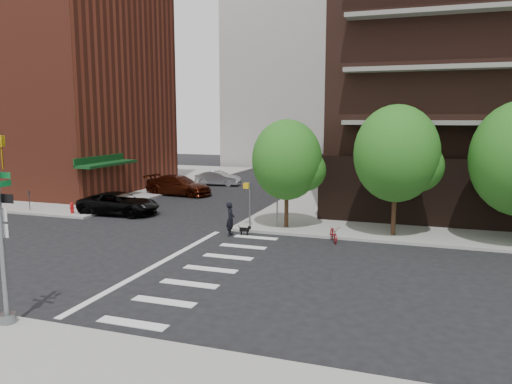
# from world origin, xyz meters

# --- Properties ---
(ground) EXTENTS (120.00, 120.00, 0.00)m
(ground) POSITION_xyz_m (0.00, 0.00, 0.00)
(ground) COLOR black
(ground) RESTS_ON ground
(sidewalk_nw) EXTENTS (31.00, 33.00, 0.15)m
(sidewalk_nw) POSITION_xyz_m (-24.50, 23.50, 0.07)
(sidewalk_nw) COLOR gray
(sidewalk_nw) RESTS_ON ground
(crosswalk) EXTENTS (3.85, 13.00, 0.01)m
(crosswalk) POSITION_xyz_m (2.21, -0.00, 0.01)
(crosswalk) COLOR silver
(crosswalk) RESTS_ON ground
(midrise_nw) EXTENTS (21.40, 15.50, 20.00)m
(midrise_nw) POSITION_xyz_m (-22.00, 18.00, 10.15)
(midrise_nw) COLOR maroon
(midrise_nw) RESTS_ON sidewalk_nw
(tree_a) EXTENTS (4.00, 4.00, 5.90)m
(tree_a) POSITION_xyz_m (4.00, 8.50, 4.04)
(tree_a) COLOR #301E11
(tree_a) RESTS_ON sidewalk_ne
(tree_b) EXTENTS (4.50, 4.50, 6.65)m
(tree_b) POSITION_xyz_m (10.00, 8.50, 4.54)
(tree_b) COLOR #301E11
(tree_b) RESTS_ON sidewalk_ne
(traffic_signal) EXTENTS (0.90, 0.75, 6.00)m
(traffic_signal) POSITION_xyz_m (-0.47, -7.49, 2.70)
(traffic_signal) COLOR slate
(traffic_signal) RESTS_ON sidewalk_s
(pedestrian_signal) EXTENTS (2.18, 0.67, 2.60)m
(pedestrian_signal) POSITION_xyz_m (2.32, 7.92, 1.85)
(pedestrian_signal) COLOR slate
(pedestrian_signal) RESTS_ON sidewalk_ne
(fire_hydrant) EXTENTS (0.24, 0.24, 0.73)m
(fire_hydrant) POSITION_xyz_m (-10.50, 7.80, 0.55)
(fire_hydrant) COLOR #A50C0C
(fire_hydrant) RESTS_ON sidewalk_nw
(parking_meter) EXTENTS (0.10, 0.08, 1.32)m
(parking_meter) POSITION_xyz_m (-14.00, 7.80, 0.96)
(parking_meter) COLOR black
(parking_meter) RESTS_ON sidewalk_nw
(parked_car_black) EXTENTS (2.78, 5.53, 1.50)m
(parked_car_black) POSITION_xyz_m (-7.74, 9.11, 0.75)
(parked_car_black) COLOR black
(parked_car_black) RESTS_ON ground
(parked_car_maroon) EXTENTS (2.75, 5.86, 1.65)m
(parked_car_maroon) POSITION_xyz_m (-7.89, 17.88, 0.83)
(parked_car_maroon) COLOR #391107
(parked_car_maroon) RESTS_ON ground
(parked_car_silver) EXTENTS (1.90, 4.37, 1.40)m
(parked_car_silver) POSITION_xyz_m (-7.19, 24.48, 0.70)
(parked_car_silver) COLOR #B2B5BB
(parked_car_silver) RESTS_ON ground
(scooter) EXTENTS (1.12, 1.72, 0.86)m
(scooter) POSITION_xyz_m (7.13, 6.50, 0.43)
(scooter) COLOR maroon
(scooter) RESTS_ON ground
(dog_walker) EXTENTS (0.77, 0.61, 1.85)m
(dog_walker) POSITION_xyz_m (1.52, 6.00, 0.93)
(dog_walker) COLOR black
(dog_walker) RESTS_ON ground
(dog) EXTENTS (0.64, 0.22, 0.53)m
(dog) POSITION_xyz_m (2.27, 6.26, 0.34)
(dog) COLOR black
(dog) RESTS_ON ground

